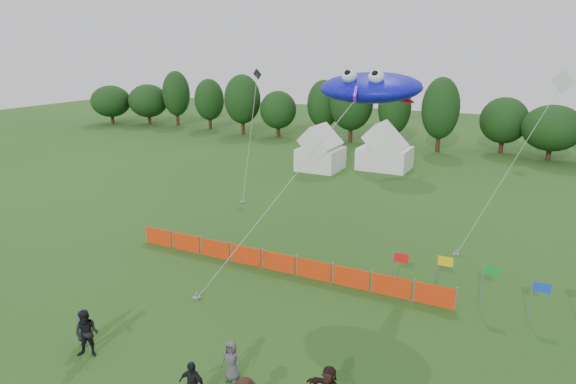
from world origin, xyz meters
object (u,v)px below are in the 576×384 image
at_px(tent_right, 385,151).
at_px(spectator_b, 87,334).
at_px(spectator_e, 232,361).
at_px(spectator_a, 82,328).
at_px(tent_left, 321,152).
at_px(stingray_kite, 373,87).
at_px(barrier_fence, 278,262).

bearing_deg(tent_right, spectator_b, -91.40).
bearing_deg(spectator_e, spectator_a, -177.75).
relative_size(tent_left, spectator_a, 2.44).
bearing_deg(spectator_a, spectator_e, 9.72).
distance_m(spectator_e, stingray_kite, 14.29).
height_order(barrier_fence, spectator_a, spectator_a).
distance_m(tent_right, spectator_a, 34.55).
height_order(spectator_a, spectator_e, spectator_a).
distance_m(spectator_b, spectator_e, 5.77).
xyz_separation_m(barrier_fence, spectator_a, (-3.52, -9.57, 0.29)).
xyz_separation_m(tent_right, stingray_kite, (5.77, -22.28, 7.70)).
height_order(spectator_a, spectator_b, spectator_b).
relative_size(barrier_fence, spectator_e, 11.78).
relative_size(barrier_fence, spectator_a, 11.38).
bearing_deg(tent_right, spectator_e, -81.93).
xyz_separation_m(tent_right, barrier_fence, (1.94, -24.93, -1.19)).
xyz_separation_m(tent_right, spectator_b, (-0.86, -34.91, -0.75)).
bearing_deg(spectator_b, tent_left, 73.49).
xyz_separation_m(spectator_b, spectator_e, (5.62, 1.29, -0.18)).
distance_m(spectator_a, spectator_b, 0.84).
height_order(tent_left, spectator_e, tent_left).
xyz_separation_m(barrier_fence, spectator_e, (2.82, -8.69, 0.26)).
bearing_deg(tent_left, stingray_kite, -60.03).
distance_m(barrier_fence, stingray_kite, 10.03).
xyz_separation_m(spectator_a, stingray_kite, (7.34, 12.22, 8.61)).
relative_size(tent_right, spectator_a, 3.02).
height_order(tent_left, barrier_fence, tent_left).
height_order(tent_left, spectator_b, tent_left).
bearing_deg(spectator_e, barrier_fence, 102.37).
height_order(spectator_b, stingray_kite, stingray_kite).
bearing_deg(spectator_e, tent_left, 102.63).
height_order(spectator_e, stingray_kite, stingray_kite).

